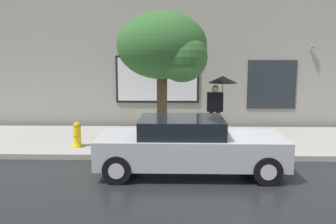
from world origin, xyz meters
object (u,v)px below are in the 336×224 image
parked_car (189,146)px  fire_hydrant (77,135)px  pedestrian_with_umbrella (220,90)px  street_tree (166,48)px

parked_car → fire_hydrant: bearing=149.2°
fire_hydrant → parked_car: bearing=-30.8°
parked_car → pedestrian_with_umbrella: pedestrian_with_umbrella is taller
pedestrian_with_umbrella → street_tree: street_tree is taller
parked_car → fire_hydrant: 3.74m
pedestrian_with_umbrella → street_tree: (-1.68, -0.93, 1.29)m
parked_car → street_tree: (-0.62, 2.25, 2.32)m
parked_car → street_tree: 3.29m
fire_hydrant → street_tree: bearing=7.5°
fire_hydrant → pedestrian_with_umbrella: 4.61m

